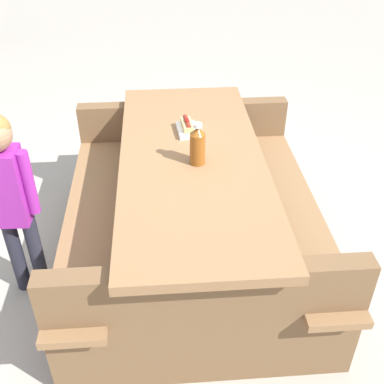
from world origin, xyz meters
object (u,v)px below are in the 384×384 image
at_px(picnic_table, 192,204).
at_px(soda_bottle, 198,145).
at_px(child_in_coat, 8,187).
at_px(hotdog_tray, 187,127).

height_order(picnic_table, soda_bottle, soda_bottle).
relative_size(soda_bottle, child_in_coat, 0.21).
relative_size(picnic_table, soda_bottle, 8.80).
bearing_deg(picnic_table, soda_bottle, -148.58).
height_order(soda_bottle, hotdog_tray, soda_bottle).
relative_size(picnic_table, hotdog_tray, 9.90).
distance_m(picnic_table, soda_bottle, 0.41).
bearing_deg(hotdog_tray, picnic_table, -169.78).
bearing_deg(soda_bottle, hotdog_tray, 14.07).
xyz_separation_m(soda_bottle, hotdog_tray, (0.32, 0.08, -0.07)).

